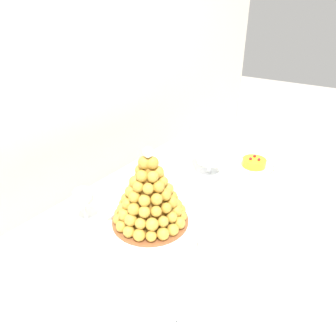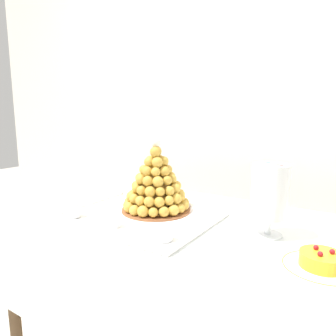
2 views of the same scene
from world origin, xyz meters
name	(u,v)px [view 1 (image 1 of 2)]	position (x,y,z in m)	size (l,w,h in m)	color
ground_plane	(185,330)	(0.00, 0.00, 0.00)	(12.00, 12.00, 0.00)	beige
backdrop_wall	(36,63)	(0.00, 0.88, 1.25)	(4.80, 0.10, 2.50)	silver
buffet_table	(190,223)	(0.00, 0.00, 0.70)	(1.38, 0.86, 0.80)	brown
serving_tray	(169,233)	(-0.20, -0.04, 0.81)	(0.55, 0.44, 0.02)	white
croquembouche	(149,194)	(-0.19, 0.06, 0.92)	(0.28, 0.28, 0.29)	brown
dessert_cup_left	(168,286)	(-0.41, -0.18, 0.84)	(0.06, 0.06, 0.06)	silver
dessert_cup_mid_left	(206,245)	(-0.21, -0.18, 0.83)	(0.05, 0.05, 0.05)	silver
dessert_cup_centre	(231,213)	(0.00, -0.17, 0.83)	(0.06, 0.06, 0.05)	silver
macaron_goblet	(211,145)	(0.25, 0.06, 0.95)	(0.12, 0.12, 0.25)	white
fruit_tart_plate	(254,164)	(0.44, -0.09, 0.82)	(0.20, 0.20, 0.06)	white
wine_glass	(83,198)	(-0.32, 0.25, 0.91)	(0.08, 0.08, 0.15)	silver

